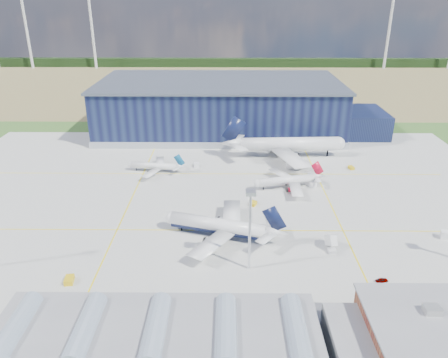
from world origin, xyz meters
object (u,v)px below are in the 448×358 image
airliner_navy (218,218)px  car_b (283,305)px  airliner_red (286,176)px  hangar (225,109)px  gse_van_b (311,183)px  gse_cart_b (267,150)px  gse_tug_c (351,168)px  light_mast_center (250,218)px  gse_tug_b (253,204)px  car_a (382,280)px  airstair (330,243)px  airliner_regional (154,163)px  airliner_widebody (289,137)px  gse_cart_a (197,165)px  gse_tug_a (69,280)px

airliner_navy → car_b: airliner_navy is taller
airliner_red → hangar: bearing=-86.7°
airliner_navy → gse_van_b: 50.96m
gse_cart_b → airliner_red: bearing=-136.7°
gse_tug_c → gse_van_b: bearing=-151.0°
light_mast_center → gse_van_b: size_ratio=5.29×
gse_van_b → gse_tug_c: 25.96m
airliner_red → car_b: (-8.80, -67.24, -3.99)m
hangar → gse_tug_b: hangar is taller
gse_tug_c → car_a: 77.00m
gse_tug_c → gse_cart_b: 39.20m
airliner_red → gse_tug_c: airliner_red is taller
car_a → car_b: car_b is taller
gse_van_b → airstair: size_ratio=0.89×
airliner_navy → gse_van_b: size_ratio=8.79×
airliner_navy → airstair: airliner_navy is taller
airliner_navy → airstair: 33.24m
gse_tug_c → airstair: airstair is taller
hangar → gse_tug_b: bearing=-83.3°
hangar → car_a: bearing=-72.6°
airliner_regional → gse_van_b: 63.07m
airliner_navy → airliner_widebody: bearing=-96.5°
gse_cart_a → airliner_widebody: bearing=13.5°
hangar → gse_tug_a: size_ratio=41.67×
airliner_red → gse_tug_b: size_ratio=9.63×
airliner_red → airstair: (7.82, -41.51, -3.05)m
airliner_navy → airliner_red: (24.58, 35.67, -1.61)m
gse_cart_a → gse_tug_c: gse_cart_a is taller
airliner_red → gse_tug_c: size_ratio=9.88×
airliner_widebody → gse_cart_b: (-9.05, 6.27, -8.38)m
airstair → hangar: bearing=95.9°
airliner_red → gse_tug_a: 85.33m
gse_tug_a → gse_cart_a: (27.12, 79.23, 0.01)m
gse_cart_b → car_b: (-4.87, -106.52, -0.11)m
light_mast_center → gse_tug_c: (45.48, 70.60, -14.81)m
airliner_widebody → gse_tug_c: 29.46m
airliner_red → gse_van_b: (9.69, 1.68, -3.62)m
gse_cart_b → car_b: size_ratio=0.89×
airliner_red → gse_van_b: size_ratio=6.51×
gse_cart_a → airstair: (42.74, -62.28, 0.83)m
airliner_widebody → car_a: (12.46, -90.50, -8.56)m
light_mast_center → airliner_widebody: size_ratio=0.41×
gse_tug_b → airstair: (20.81, -26.76, 0.92)m
airliner_regional → gse_van_b: size_ratio=5.61×
airliner_regional → car_b: bearing=125.2°
gse_tug_b → car_a: gse_tug_b is taller
gse_tug_a → gse_cart_b: (58.11, 97.73, 0.00)m
gse_tug_c → car_b: gse_tug_c is taller
airliner_widebody → airstair: airliner_widebody is taller
gse_cart_a → gse_van_b: gse_van_b is taller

